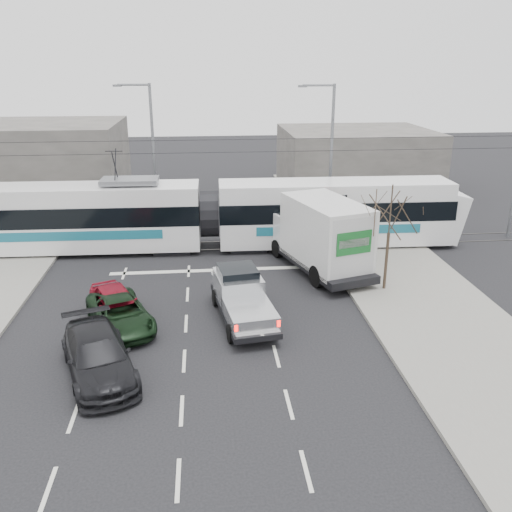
{
  "coord_description": "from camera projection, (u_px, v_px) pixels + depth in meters",
  "views": [
    {
      "loc": [
        -0.78,
        -20.47,
        10.33
      ],
      "look_at": [
        1.53,
        3.02,
        1.8
      ],
      "focal_mm": 38.0,
      "sensor_mm": 36.0,
      "label": 1
    }
  ],
  "objects": [
    {
      "name": "traffic_signal",
      "position": [
        343.0,
        214.0,
        28.49
      ],
      "size": [
        0.44,
        0.44,
        3.6
      ],
      "color": "black",
      "rests_on": "ground"
    },
    {
      "name": "red_car",
      "position": [
        116.0,
        303.0,
        22.9
      ],
      "size": [
        3.04,
        4.27,
        1.35
      ],
      "primitive_type": "imported",
      "rotation": [
        0.0,
        0.0,
        0.41
      ],
      "color": "maroon",
      "rests_on": "ground"
    },
    {
      "name": "street_lamp_near",
      "position": [
        329.0,
        147.0,
        34.78
      ],
      "size": [
        2.38,
        0.25,
        9.0
      ],
      "color": "slate",
      "rests_on": "ground"
    },
    {
      "name": "green_car",
      "position": [
        120.0,
        313.0,
        22.08
      ],
      "size": [
        3.59,
        4.92,
        1.24
      ],
      "primitive_type": "imported",
      "rotation": [
        0.0,
        0.0,
        0.38
      ],
      "color": "black",
      "rests_on": "ground"
    },
    {
      "name": "ground",
      "position": [
        227.0,
        322.0,
        22.74
      ],
      "size": [
        120.0,
        120.0,
        0.0
      ],
      "primitive_type": "plane",
      "color": "black",
      "rests_on": "ground"
    },
    {
      "name": "sidewalk_right",
      "position": [
        433.0,
        311.0,
        23.54
      ],
      "size": [
        6.0,
        60.0,
        0.15
      ],
      "primitive_type": "cube",
      "color": "gray",
      "rests_on": "ground"
    },
    {
      "name": "bare_tree",
      "position": [
        390.0,
        214.0,
        24.49
      ],
      "size": [
        2.4,
        2.4,
        5.0
      ],
      "color": "#47382B",
      "rests_on": "ground"
    },
    {
      "name": "rails",
      "position": [
        219.0,
        245.0,
        32.1
      ],
      "size": [
        60.0,
        1.6,
        0.03
      ],
      "primitive_type": "cube",
      "color": "#33302D",
      "rests_on": "ground"
    },
    {
      "name": "dark_car",
      "position": [
        98.0,
        356.0,
        18.66
      ],
      "size": [
        3.66,
        5.54,
        1.49
      ],
      "primitive_type": "imported",
      "rotation": [
        0.0,
        0.0,
        0.33
      ],
      "color": "black",
      "rests_on": "ground"
    },
    {
      "name": "navy_pickup",
      "position": [
        318.0,
        242.0,
        29.72
      ],
      "size": [
        3.46,
        4.99,
        1.98
      ],
      "rotation": [
        0.0,
        0.0,
        0.41
      ],
      "color": "black",
      "rests_on": "ground"
    },
    {
      "name": "street_lamp_far",
      "position": [
        150.0,
        145.0,
        35.59
      ],
      "size": [
        2.38,
        0.25,
        9.0
      ],
      "color": "slate",
      "rests_on": "ground"
    },
    {
      "name": "silver_pickup",
      "position": [
        241.0,
        295.0,
        22.87
      ],
      "size": [
        2.62,
        5.68,
        1.99
      ],
      "rotation": [
        0.0,
        0.0,
        0.14
      ],
      "color": "black",
      "rests_on": "ground"
    },
    {
      "name": "catenary",
      "position": [
        217.0,
        181.0,
        30.78
      ],
      "size": [
        60.0,
        0.2,
        7.0
      ],
      "color": "black",
      "rests_on": "ground"
    },
    {
      "name": "tram",
      "position": [
        209.0,
        215.0,
        30.99
      ],
      "size": [
        27.99,
        3.43,
        5.7
      ],
      "rotation": [
        0.0,
        0.0,
        -0.02
      ],
      "color": "white",
      "rests_on": "ground"
    },
    {
      "name": "building_right",
      "position": [
        355.0,
        160.0,
        45.46
      ],
      "size": [
        12.0,
        10.0,
        5.0
      ],
      "primitive_type": "cube",
      "color": "slate",
      "rests_on": "ground"
    },
    {
      "name": "building_left",
      "position": [
        28.0,
        163.0,
        41.02
      ],
      "size": [
        14.0,
        10.0,
        6.0
      ],
      "primitive_type": "cube",
      "color": "slate",
      "rests_on": "ground"
    },
    {
      "name": "box_truck",
      "position": [
        319.0,
        235.0,
        27.8
      ],
      "size": [
        4.72,
        8.1,
        3.83
      ],
      "rotation": [
        0.0,
        0.0,
        0.29
      ],
      "color": "black",
      "rests_on": "ground"
    }
  ]
}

